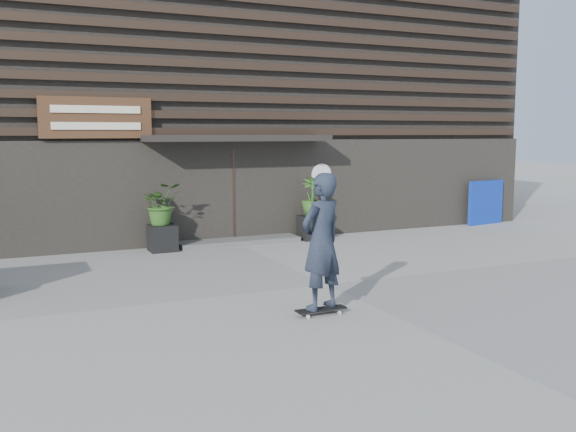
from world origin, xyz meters
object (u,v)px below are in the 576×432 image
planter_pot_right (312,228)px  skateboarder (321,242)px  planter_pot_left (162,238)px  blue_tarp (486,202)px

planter_pot_right → skateboarder: bearing=-115.4°
planter_pot_left → skateboarder: size_ratio=0.29×
planter_pot_left → skateboarder: bearing=-81.1°
skateboarder → blue_tarp: bearing=36.0°
planter_pot_left → planter_pot_right: 3.80m
planter_pot_right → blue_tarp: size_ratio=0.44×
planter_pot_right → skateboarder: skateboarder is taller
planter_pot_right → blue_tarp: bearing=2.9°
planter_pot_right → skateboarder: 6.71m
planter_pot_left → planter_pot_right: same height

